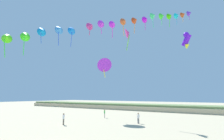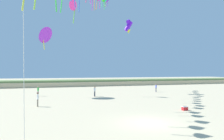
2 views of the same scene
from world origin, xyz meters
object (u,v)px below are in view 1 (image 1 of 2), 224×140
Objects in this scene: large_kite_high_solo at (186,40)px; person_near_right at (138,117)px; large_kite_mid_trail at (128,33)px; person_far_left at (64,118)px; large_kite_low_lead at (104,64)px; person_mid_center at (105,113)px.

person_near_right is at bearing -159.94° from large_kite_high_solo.
large_kite_mid_trail is at bearing -178.82° from large_kite_high_solo.
person_far_left is 0.43× the size of large_kite_low_lead.
large_kite_low_lead is (0.42, 9.37, 9.27)m from person_far_left.
person_near_right is 9.55m from person_mid_center.
large_kite_low_lead is at bearing 167.58° from person_near_right.
person_mid_center is at bearing 122.84° from large_kite_low_lead.
person_mid_center is at bearing 160.52° from person_near_right.
large_kite_high_solo is (10.25, 0.21, -2.84)m from large_kite_mid_trail.
person_near_right is at bearing -19.48° from person_mid_center.
person_mid_center is at bearing 177.93° from large_kite_high_solo.
large_kite_mid_trail is at bearing -7.68° from person_mid_center.
large_kite_low_lead reaches higher than person_far_left.
person_far_left is at bearing -118.38° from large_kite_mid_trail.
large_kite_high_solo is (15.22, 0.82, 2.59)m from large_kite_low_lead.
person_mid_center is 10.78m from person_far_left.
large_kite_low_lead is at bearing 87.45° from person_far_left.
person_far_left is 0.40× the size of large_kite_mid_trail.
person_far_left reaches higher than person_near_right.
large_kite_high_solo is (15.64, 10.19, 11.85)m from person_far_left.
person_near_right is at bearing -37.43° from large_kite_mid_trail.
person_near_right is at bearing -12.42° from large_kite_low_lead.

